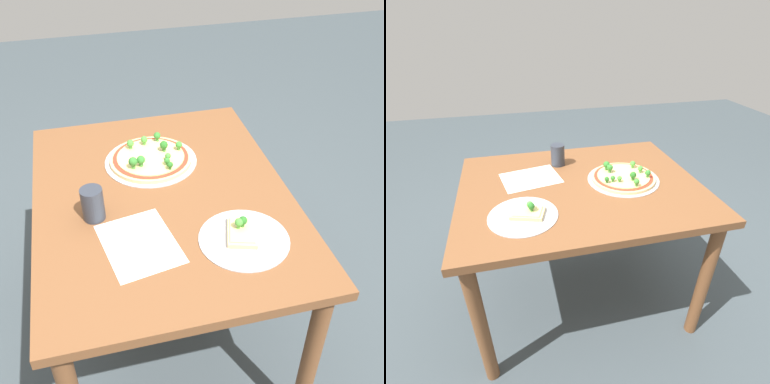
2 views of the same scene
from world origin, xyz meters
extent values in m
plane|color=#3D474C|center=(0.00, 0.00, 0.00)|extent=(8.00, 8.00, 0.00)
cube|color=brown|center=(0.00, 0.00, 0.74)|extent=(1.16, 0.90, 0.04)
cylinder|color=brown|center=(-0.52, -0.39, 0.36)|extent=(0.06, 0.06, 0.72)
cylinder|color=brown|center=(0.52, -0.39, 0.36)|extent=(0.06, 0.06, 0.72)
cylinder|color=brown|center=(0.52, 0.39, 0.36)|extent=(0.06, 0.06, 0.72)
cylinder|color=#B7B7BC|center=(0.22, 0.00, 0.76)|extent=(0.36, 0.36, 0.00)
cylinder|color=#E5C17F|center=(0.22, 0.00, 0.77)|extent=(0.32, 0.32, 0.01)
cylinder|color=#B73823|center=(0.22, 0.00, 0.78)|extent=(0.30, 0.30, 0.00)
cylinder|color=#EFD684|center=(0.22, 0.00, 0.78)|extent=(0.26, 0.26, 0.00)
sphere|color=#479338|center=(0.31, 0.01, 0.81)|extent=(0.03, 0.03, 0.03)
cylinder|color=#51973E|center=(0.31, 0.01, 0.79)|extent=(0.01, 0.01, 0.01)
sphere|color=#286B23|center=(0.25, -0.06, 0.81)|extent=(0.03, 0.03, 0.03)
cylinder|color=#37742D|center=(0.25, -0.06, 0.79)|extent=(0.01, 0.01, 0.01)
sphere|color=#286B23|center=(0.12, -0.05, 0.80)|extent=(0.02, 0.02, 0.02)
cylinder|color=#37742D|center=(0.12, -0.05, 0.79)|extent=(0.01, 0.01, 0.01)
sphere|color=#479338|center=(0.30, 0.07, 0.81)|extent=(0.03, 0.03, 0.03)
cylinder|color=#51973E|center=(0.30, 0.07, 0.79)|extent=(0.01, 0.01, 0.01)
sphere|color=#337A2D|center=(0.16, 0.08, 0.81)|extent=(0.03, 0.03, 0.03)
cylinder|color=#3F8136|center=(0.16, 0.08, 0.79)|extent=(0.02, 0.02, 0.02)
sphere|color=#337A2D|center=(0.15, -0.05, 0.80)|extent=(0.02, 0.02, 0.02)
cylinder|color=#3F8136|center=(0.15, -0.05, 0.79)|extent=(0.01, 0.01, 0.01)
sphere|color=#337A2D|center=(0.33, -0.05, 0.81)|extent=(0.03, 0.03, 0.03)
cylinder|color=#3F8136|center=(0.33, -0.05, 0.79)|extent=(0.01, 0.01, 0.01)
sphere|color=#3D8933|center=(0.24, -0.12, 0.81)|extent=(0.03, 0.03, 0.03)
cylinder|color=#488E3A|center=(0.24, -0.12, 0.79)|extent=(0.01, 0.01, 0.01)
sphere|color=#479338|center=(0.18, -0.06, 0.80)|extent=(0.02, 0.02, 0.02)
cylinder|color=#51973E|center=(0.18, -0.06, 0.79)|extent=(0.01, 0.01, 0.01)
sphere|color=#337A2D|center=(0.16, 0.05, 0.81)|extent=(0.03, 0.03, 0.03)
cylinder|color=#3F8136|center=(0.16, 0.05, 0.79)|extent=(0.01, 0.01, 0.01)
cylinder|color=#B7B7BC|center=(-0.30, -0.21, 0.76)|extent=(0.29, 0.29, 0.00)
cube|color=#E5C17F|center=(-0.28, -0.21, 0.77)|extent=(0.16, 0.13, 0.02)
cube|color=#EFD684|center=(-0.28, -0.21, 0.78)|extent=(0.13, 0.11, 0.00)
sphere|color=#479338|center=(-0.26, -0.20, 0.81)|extent=(0.03, 0.03, 0.03)
cylinder|color=#51973E|center=(-0.26, -0.20, 0.79)|extent=(0.01, 0.01, 0.01)
sphere|color=#286B23|center=(-0.26, -0.21, 0.81)|extent=(0.03, 0.03, 0.03)
cylinder|color=#37742D|center=(-0.26, -0.21, 0.79)|extent=(0.01, 0.01, 0.01)
cylinder|color=#2D333D|center=(-0.07, 0.24, 0.82)|extent=(0.07, 0.07, 0.12)
cube|color=white|center=(-0.23, 0.12, 0.76)|extent=(0.32, 0.27, 0.00)
camera|label=1|loc=(-1.35, 0.23, 1.81)|focal=45.00mm
camera|label=2|loc=(-0.31, -1.24, 1.48)|focal=28.00mm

